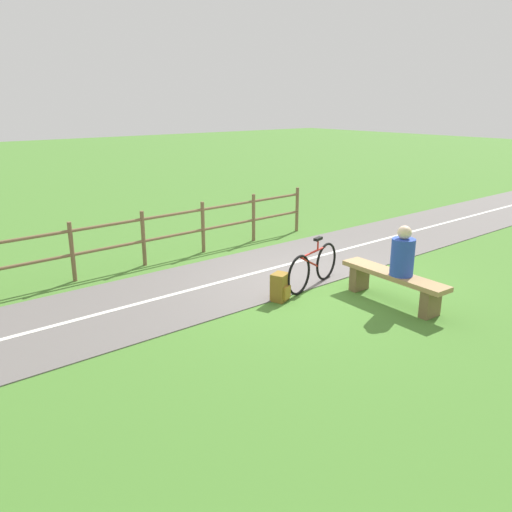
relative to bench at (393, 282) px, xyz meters
name	(u,v)px	position (x,y,z in m)	size (l,w,h in m)	color
ground_plane	(310,280)	(1.62, 0.30, -0.36)	(80.00, 80.00, 0.00)	#477A2D
paved_path	(80,319)	(2.57, 4.30, -0.35)	(2.59, 36.00, 0.02)	#66605E
path_centre_line	(80,319)	(2.57, 4.30, -0.34)	(0.10, 32.00, 0.00)	silver
bench	(393,282)	(0.00, 0.00, 0.00)	(1.98, 0.49, 0.52)	#A88456
person_seated	(403,254)	(-0.14, 0.01, 0.51)	(0.39, 0.39, 0.82)	#2847B7
bicycle	(313,267)	(1.36, 0.50, 0.01)	(0.46, 1.63, 0.89)	black
backpack	(280,287)	(1.23, 1.39, -0.13)	(0.34, 0.34, 0.47)	olive
fence_roadside	(30,254)	(4.35, 4.44, 0.30)	(0.46, 13.24, 1.13)	brown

